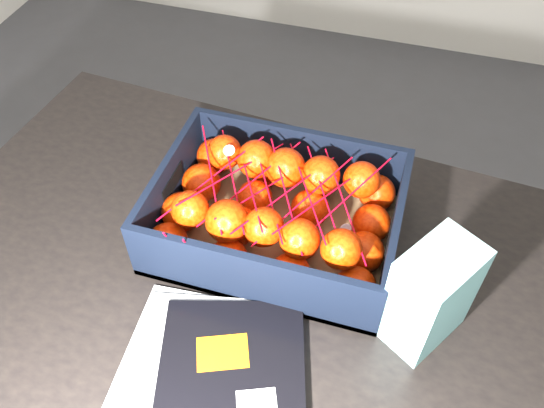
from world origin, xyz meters
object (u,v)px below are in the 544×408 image
(produce_crate, at_px, (277,220))
(retail_carton, at_px, (431,295))
(magazine_stack, at_px, (208,383))
(table, at_px, (252,314))

(produce_crate, xyz_separation_m, retail_carton, (0.26, -0.12, 0.05))
(magazine_stack, xyz_separation_m, produce_crate, (0.01, 0.30, 0.03))
(table, relative_size, magazine_stack, 3.86)
(retail_carton, bearing_deg, magazine_stack, -114.70)
(magazine_stack, bearing_deg, table, 89.42)
(table, distance_m, produce_crate, 0.18)
(produce_crate, bearing_deg, magazine_stack, -92.84)
(table, relative_size, produce_crate, 3.12)
(magazine_stack, xyz_separation_m, retail_carton, (0.28, 0.18, 0.08))
(table, xyz_separation_m, magazine_stack, (-0.00, -0.18, 0.11))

